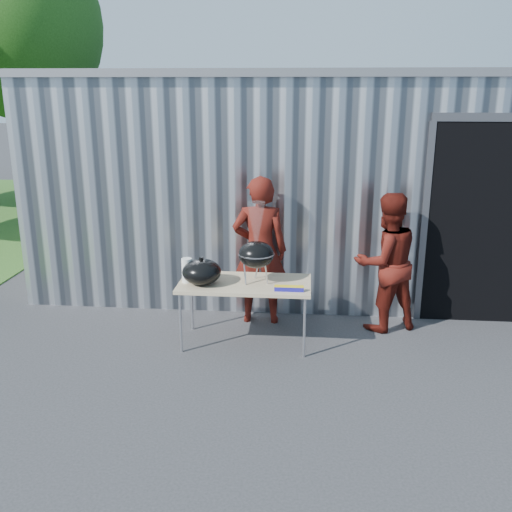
# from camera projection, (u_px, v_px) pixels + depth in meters

# --- Properties ---
(ground) EXTENTS (80.00, 80.00, 0.00)m
(ground) POSITION_uv_depth(u_px,v_px,m) (245.00, 374.00, 5.98)
(ground) COLOR #2E2E30
(building) EXTENTS (8.20, 6.20, 3.10)m
(building) POSITION_uv_depth(u_px,v_px,m) (326.00, 168.00, 9.84)
(building) COLOR #B8BDC5
(building) RESTS_ON ground
(tree_far) EXTENTS (3.99, 3.99, 6.61)m
(tree_far) POSITION_uv_depth(u_px,v_px,m) (20.00, 26.00, 13.90)
(tree_far) COLOR #442D19
(tree_far) RESTS_ON ground
(folding_table) EXTENTS (1.50, 0.75, 0.75)m
(folding_table) POSITION_uv_depth(u_px,v_px,m) (245.00, 285.00, 6.51)
(folding_table) COLOR tan
(folding_table) RESTS_ON ground
(kettle_grill) EXTENTS (0.41, 0.41, 0.93)m
(kettle_grill) POSITION_uv_depth(u_px,v_px,m) (256.00, 246.00, 6.38)
(kettle_grill) COLOR black
(kettle_grill) RESTS_ON folding_table
(grill_lid) EXTENTS (0.44, 0.44, 0.32)m
(grill_lid) POSITION_uv_depth(u_px,v_px,m) (202.00, 272.00, 6.40)
(grill_lid) COLOR black
(grill_lid) RESTS_ON folding_table
(paper_towels) EXTENTS (0.12, 0.12, 0.28)m
(paper_towels) POSITION_uv_depth(u_px,v_px,m) (187.00, 270.00, 6.47)
(paper_towels) COLOR white
(paper_towels) RESTS_ON folding_table
(white_tub) EXTENTS (0.20, 0.15, 0.10)m
(white_tub) POSITION_uv_depth(u_px,v_px,m) (200.00, 271.00, 6.72)
(white_tub) COLOR white
(white_tub) RESTS_ON folding_table
(foil_box) EXTENTS (0.32, 0.05, 0.06)m
(foil_box) POSITION_uv_depth(u_px,v_px,m) (289.00, 288.00, 6.21)
(foil_box) COLOR #19158E
(foil_box) RESTS_ON folding_table
(person_cook) EXTENTS (0.70, 0.47, 1.87)m
(person_cook) POSITION_uv_depth(u_px,v_px,m) (260.00, 251.00, 7.08)
(person_cook) COLOR #4E130D
(person_cook) RESTS_ON ground
(person_bystander) EXTENTS (1.01, 0.92, 1.70)m
(person_bystander) POSITION_uv_depth(u_px,v_px,m) (386.00, 262.00, 6.89)
(person_bystander) COLOR #4E130D
(person_bystander) RESTS_ON ground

